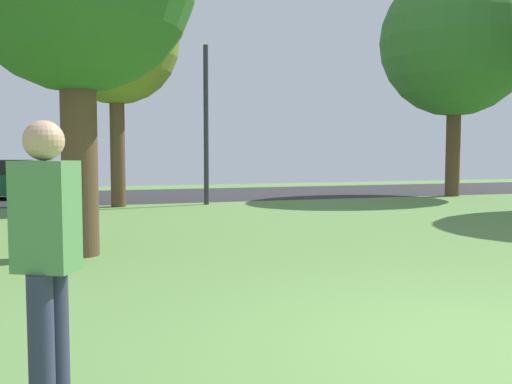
{
  "coord_description": "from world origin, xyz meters",
  "views": [
    {
      "loc": [
        -2.95,
        -3.28,
        1.48
      ],
      "look_at": [
        0.0,
        5.67,
        0.81
      ],
      "focal_mm": 38.99,
      "sensor_mm": 36.0,
      "label": 1
    }
  ],
  "objects": [
    {
      "name": "ground_plane",
      "position": [
        0.0,
        0.0,
        0.0
      ],
      "size": [
        44.0,
        44.0,
        0.0
      ],
      "primitive_type": "plane",
      "color": "#5B8442"
    },
    {
      "name": "road_strip",
      "position": [
        0.0,
        16.0,
        0.0
      ],
      "size": [
        44.0,
        6.4,
        0.01
      ],
      "primitive_type": "cube",
      "color": "#28282B",
      "rests_on": "ground_plane"
    },
    {
      "name": "oak_tree_right",
      "position": [
        -1.78,
        12.33,
        4.46
      ],
      "size": [
        3.43,
        3.43,
        6.21
      ],
      "color": "brown",
      "rests_on": "ground_plane"
    },
    {
      "name": "oak_tree_left",
      "position": [
        9.36,
        12.62,
        5.2
      ],
      "size": [
        5.02,
        5.02,
        7.73
      ],
      "color": "brown",
      "rests_on": "ground_plane"
    },
    {
      "name": "person_thrower",
      "position": [
        -3.1,
        -0.01,
        0.91
      ],
      "size": [
        0.39,
        0.35,
        1.65
      ],
      "rotation": [
        0.0,
        0.0,
        -0.49
      ],
      "color": "#2D334C",
      "rests_on": "ground_plane"
    },
    {
      "name": "parked_car_green",
      "position": [
        -5.08,
        16.16,
        0.59
      ],
      "size": [
        4.31,
        2.05,
        1.25
      ],
      "color": "#195633",
      "rests_on": "ground_plane"
    },
    {
      "name": "street_lamp_post",
      "position": [
        0.66,
        12.2,
        2.25
      ],
      "size": [
        0.14,
        0.14,
        4.5
      ],
      "primitive_type": "cylinder",
      "color": "#2D2D33",
      "rests_on": "ground_plane"
    }
  ]
}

